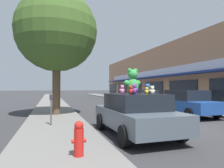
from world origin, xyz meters
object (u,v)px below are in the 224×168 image
at_px(plush_art_car, 135,113).
at_px(parked_car_far_right, 142,98).
at_px(teddy_bear_pink, 122,90).
at_px(teddy_bear_yellow, 147,91).
at_px(parking_meter, 51,106).
at_px(teddy_bear_red, 131,90).
at_px(parked_car_far_center, 186,103).
at_px(teddy_bear_brown, 150,90).
at_px(fire_hydrant, 79,139).
at_px(teddy_bear_blue, 148,89).
at_px(street_tree, 57,31).
at_px(teddy_bear_giant, 133,81).
at_px(teddy_bear_purple, 135,89).
at_px(teddy_bear_orange, 146,90).
at_px(teddy_bear_cream, 152,90).
at_px(teddy_bear_teal, 153,90).

relative_size(plush_art_car, parked_car_far_right, 0.94).
relative_size(teddy_bear_pink, teddy_bear_yellow, 1.35).
xyz_separation_m(teddy_bear_yellow, parking_meter, (-3.25, 2.24, -0.63)).
bearing_deg(teddy_bear_red, parked_car_far_center, -91.31).
distance_m(teddy_bear_brown, fire_hydrant, 3.84).
distance_m(teddy_bear_blue, parked_car_far_right, 10.33).
bearing_deg(street_tree, teddy_bear_giant, -64.30).
relative_size(teddy_bear_giant, parked_car_far_right, 0.21).
bearing_deg(teddy_bear_purple, teddy_bear_red, 92.67).
xyz_separation_m(teddy_bear_yellow, fire_hydrant, (-2.67, -1.86, -1.05)).
distance_m(plush_art_car, teddy_bear_pink, 0.99).
height_order(teddy_bear_orange, fire_hydrant, teddy_bear_orange).
distance_m(street_tree, parking_meter, 5.37).
xyz_separation_m(parked_car_far_center, street_tree, (-7.54, 1.93, 4.22)).
bearing_deg(parking_meter, teddy_bear_yellow, -34.55).
height_order(teddy_bear_pink, street_tree, street_tree).
height_order(parked_car_far_center, fire_hydrant, parked_car_far_center).
relative_size(teddy_bear_blue, teddy_bear_red, 1.25).
distance_m(teddy_bear_cream, parked_car_far_center, 6.35).
height_order(parked_car_far_right, parking_meter, parked_car_far_right).
relative_size(teddy_bear_orange, street_tree, 0.03).
relative_size(teddy_bear_giant, parked_car_far_center, 0.21).
distance_m(teddy_bear_pink, teddy_bear_brown, 1.17).
bearing_deg(teddy_bear_pink, teddy_bear_purple, 140.76).
bearing_deg(teddy_bear_red, street_tree, -15.95).
bearing_deg(teddy_bear_cream, teddy_bear_blue, -84.38).
xyz_separation_m(teddy_bear_red, teddy_bear_cream, (0.61, -0.41, -0.02)).
distance_m(parked_car_far_center, street_tree, 8.86).
relative_size(plush_art_car, teddy_bear_brown, 13.98).
relative_size(teddy_bear_blue, teddy_bear_purple, 1.04).
bearing_deg(teddy_bear_cream, street_tree, -40.71).
bearing_deg(teddy_bear_purple, teddy_bear_teal, -121.05).
height_order(teddy_bear_blue, teddy_bear_red, teddy_bear_blue).
relative_size(plush_art_car, teddy_bear_red, 13.80).
height_order(teddy_bear_yellow, street_tree, street_tree).
bearing_deg(teddy_bear_yellow, teddy_bear_brown, -145.20).
bearing_deg(fire_hydrant, teddy_bear_brown, 36.05).
xyz_separation_m(teddy_bear_pink, fire_hydrant, (-1.82, -2.09, -1.09)).
bearing_deg(parking_meter, teddy_bear_orange, -24.29).
distance_m(teddy_bear_purple, teddy_bear_brown, 0.77).
height_order(teddy_bear_pink, teddy_bear_cream, teddy_bear_pink).
height_order(teddy_bear_teal, parked_car_far_center, teddy_bear_teal).
relative_size(teddy_bear_purple, parked_car_far_right, 0.08).
relative_size(teddy_bear_pink, teddy_bear_purple, 0.88).
height_order(teddy_bear_giant, parking_meter, teddy_bear_giant).
distance_m(teddy_bear_teal, teddy_bear_brown, 0.20).
height_order(plush_art_car, teddy_bear_pink, teddy_bear_pink).
bearing_deg(teddy_bear_brown, teddy_bear_purple, -11.17).
bearing_deg(teddy_bear_cream, teddy_bear_orange, -82.61).
distance_m(teddy_bear_giant, teddy_bear_pink, 0.59).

